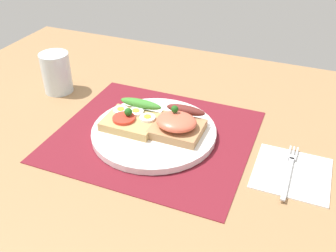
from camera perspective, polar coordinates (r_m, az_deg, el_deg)
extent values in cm
cube|color=#9D734B|center=(77.11, -2.07, -2.45)|extent=(120.00, 90.00, 3.20)
cube|color=maroon|center=(76.09, -2.09, -1.39)|extent=(38.00, 33.86, 0.30)
cylinder|color=white|center=(75.62, -2.10, -0.88)|extent=(24.62, 24.62, 1.33)
cube|color=tan|center=(76.13, -5.54, 0.59)|extent=(10.39, 8.36, 1.68)
cylinder|color=red|center=(75.28, -6.61, 1.13)|extent=(4.46, 4.46, 0.60)
ellipsoid|color=#3E882F|center=(78.66, -4.10, 3.35)|extent=(9.14, 2.20, 1.80)
sphere|color=#1E5919|center=(75.13, -5.96, 2.10)|extent=(1.60, 1.60, 1.60)
cylinder|color=white|center=(78.09, -7.06, 2.36)|extent=(3.14, 3.14, 0.50)
cylinder|color=yellow|center=(77.92, -7.08, 2.57)|extent=(1.41, 1.41, 0.16)
cylinder|color=white|center=(77.25, -4.81, 2.14)|extent=(3.14, 3.14, 0.50)
cylinder|color=yellow|center=(77.08, -4.82, 2.34)|extent=(1.41, 1.41, 0.16)
cylinder|color=white|center=(75.16, -3.08, 1.22)|extent=(3.14, 3.14, 0.50)
cylinder|color=yellow|center=(74.98, -3.09, 1.44)|extent=(1.41, 1.41, 0.16)
cube|color=tan|center=(73.70, 1.39, -0.48)|extent=(9.56, 8.42, 1.69)
ellipsoid|color=#E06348|center=(72.27, 1.32, 0.75)|extent=(7.84, 6.74, 2.48)
ellipsoid|color=maroon|center=(76.39, 2.65, 2.41)|extent=(8.13, 2.20, 1.80)
sphere|color=#1E5919|center=(72.22, 1.01, 2.55)|extent=(1.40, 1.40, 1.40)
cube|color=white|center=(70.33, 18.03, -6.61)|extent=(12.89, 12.99, 0.60)
cube|color=#B7B7BC|center=(68.25, 17.42, -7.40)|extent=(0.80, 11.52, 0.32)
cube|color=#B7B7BC|center=(72.95, 18.04, -4.49)|extent=(1.50, 1.20, 0.32)
cube|color=#B7B7BC|center=(74.57, 17.74, -3.49)|extent=(0.32, 2.80, 0.32)
cube|color=#B7B7BC|center=(74.57, 18.23, -3.60)|extent=(0.32, 2.80, 0.32)
cube|color=#B7B7BC|center=(74.58, 18.71, -3.70)|extent=(0.32, 2.80, 0.32)
cylinder|color=silver|center=(93.64, -16.33, 7.65)|extent=(6.72, 6.72, 9.50)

